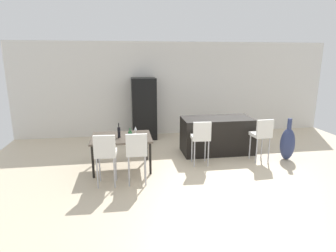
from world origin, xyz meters
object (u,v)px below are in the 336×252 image
Objects in this scene: dining_chair_far at (137,150)px; kitchen_island at (217,135)px; dining_table at (121,139)px; refrigerator at (144,108)px; wine_glass_middle at (135,128)px; bar_chair_middle at (262,133)px; wine_bottle_inner at (119,132)px; wine_bottle_left at (130,137)px; dining_chair_near at (105,152)px; floor_vase at (287,143)px; bar_chair_left at (201,136)px.

kitchen_island is at bearing 36.21° from dining_chair_far.
dining_chair_far is at bearing -71.17° from dining_table.
dining_chair_far is 3.27m from refrigerator.
wine_glass_middle is 0.09× the size of refrigerator.
wine_bottle_inner is (-3.31, 0.03, 0.16)m from bar_chair_middle.
dining_table is 0.50m from wine_bottle_left.
bar_chair_middle and dining_chair_near have the same top height.
wine_bottle_left reaches higher than kitchen_island.
wine_glass_middle is at bearing 30.28° from dining_table.
refrigerator is (0.98, 3.24, 0.22)m from dining_chair_near.
kitchen_island is at bearing 152.71° from floor_vase.
dining_chair_near is 1.02× the size of floor_vase.
wine_bottle_left is 0.44m from wine_bottle_inner.
floor_vase is at bearing -0.93° from dining_table.
bar_chair_left is 1.00× the size of bar_chair_middle.
dining_table is at bearing 70.85° from dining_chair_near.
wine_glass_middle is at bearing 77.77° from wine_bottle_left.
wine_bottle_inner is (-0.05, -0.06, 0.19)m from dining_table.
dining_table is 1.24× the size of dining_chair_far.
wine_bottle_left reaches higher than wine_glass_middle.
wine_bottle_inner reaches higher than dining_chair_near.
bar_chair_middle reaches higher than floor_vase.
floor_vase is at bearing 10.51° from dining_chair_near.
refrigerator reaches higher than bar_chair_middle.
floor_vase is (4.26, 0.79, -0.29)m from dining_chair_near.
dining_chair_near is 0.66m from wine_bottle_left.
bar_chair_middle is 3.31m from wine_bottle_inner.
bar_chair_left is 1.84m from wine_bottle_inner.
bar_chair_left reaches higher than kitchen_island.
refrigerator is at bearing 74.10° from dining_table.
bar_chair_middle is 3.10m from wine_bottle_left.
kitchen_island is 0.98× the size of refrigerator.
wine_glass_middle is at bearing 33.72° from wine_bottle_inner.
dining_chair_near reaches higher than dining_table.
refrigerator is (0.49, 2.82, 0.06)m from wine_bottle_left.
kitchen_island is at bearing 27.05° from wine_bottle_left.
dining_chair_far is 3.57× the size of wine_bottle_left.
wine_bottle_left is (-3.07, -0.34, 0.16)m from bar_chair_middle.
bar_chair_middle is at bearing -177.70° from floor_vase.
dining_chair_near is at bearing -169.49° from floor_vase.
dining_chair_far is at bearing -91.59° from wine_glass_middle.
dining_chair_far is 0.46m from wine_bottle_left.
kitchen_island is 10.33× the size of wine_glass_middle.
wine_bottle_inner is 4.03m from floor_vase.
dining_chair_near is at bearing 179.99° from dining_chair_far.
floor_vase is at bearing -27.29° from kitchen_island.
refrigerator is at bearing 136.65° from kitchen_island.
kitchen_island is 1.71× the size of bar_chair_left.
dining_table is 1.24× the size of dining_chair_near.
kitchen_island reaches higher than dining_table.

